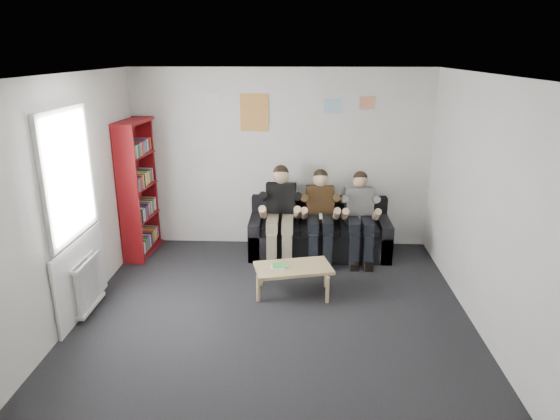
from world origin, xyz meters
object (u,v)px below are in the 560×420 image
Objects in this scene: bookshelf at (138,189)px; person_right at (360,217)px; person_middle at (320,216)px; coffee_table at (293,270)px; person_left at (280,215)px; sofa at (319,234)px.

person_right is (3.23, -0.09, -0.37)m from bookshelf.
bookshelf reaches higher than person_middle.
coffee_table is 0.69× the size of person_left.
person_left reaches higher than person_middle.
person_left is at bearing 172.77° from person_right.
person_right is (0.94, 1.18, 0.30)m from coffee_table.
sofa is 1.59× the size of person_middle.
person_left is (-0.57, -0.20, 0.37)m from sofa.
person_middle is at bearing 72.70° from coffee_table.
coffee_table is at bearing -109.77° from person_middle.
person_left is at bearing 177.77° from person_middle.
bookshelf reaches higher than coffee_table.
person_middle is 0.57m from person_right.
bookshelf reaches higher than person_left.
person_left is 1.06× the size of person_right.
bookshelf is at bearing -179.27° from person_left.
coffee_table is 1.24m from person_left.
bookshelf is 3.25m from person_right.
person_middle is at bearing 3.43° from person_left.
person_middle is (2.66, -0.09, -0.36)m from bookshelf.
coffee_table is 1.27m from person_middle.
person_left is 1.15m from person_right.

